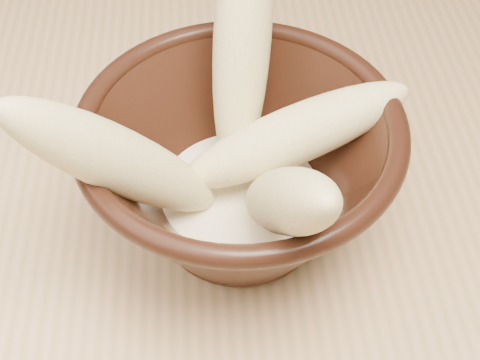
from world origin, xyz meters
name	(u,v)px	position (x,y,z in m)	size (l,w,h in m)	color
table	(387,210)	(0.00, 0.00, 0.67)	(1.20, 0.80, 0.75)	tan
bowl	(240,170)	(-0.15, -0.07, 0.82)	(0.23, 0.23, 0.12)	black
milk_puddle	(240,197)	(-0.15, -0.07, 0.79)	(0.13, 0.13, 0.02)	#F7E7C6
banana_upright	(242,37)	(-0.14, 0.00, 0.89)	(0.04, 0.04, 0.21)	tan
banana_left	(121,162)	(-0.23, -0.10, 0.87)	(0.04, 0.04, 0.19)	tan
banana_across	(293,136)	(-0.11, -0.06, 0.85)	(0.04, 0.04, 0.17)	tan
banana_front	(287,201)	(-0.13, -0.14, 0.87)	(0.04, 0.04, 0.18)	tan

